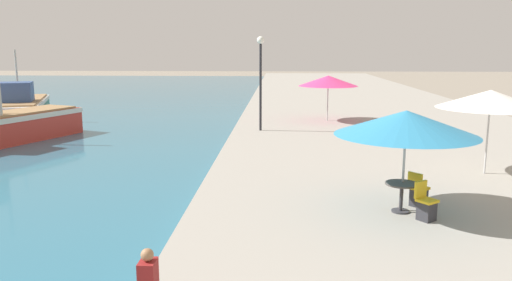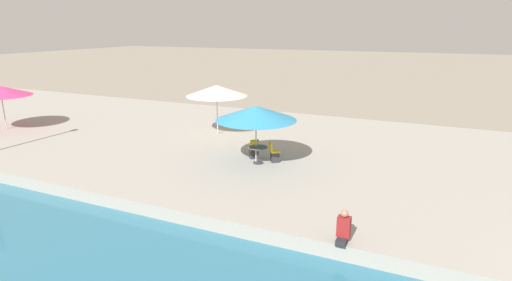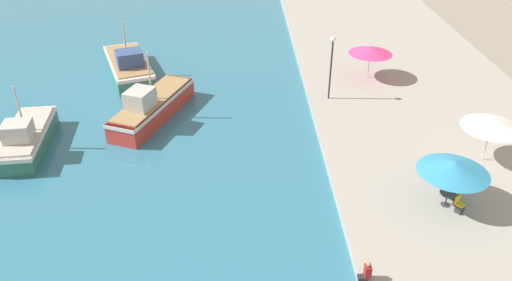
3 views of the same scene
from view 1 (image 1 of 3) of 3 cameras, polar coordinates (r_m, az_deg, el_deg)
The scene contains 11 objects.
quay_promenade at distance 37.27m, azimuth 11.53°, elevation 3.74°, with size 16.00×90.00×0.51m.
fishing_boat_mid at distance 26.36m, azimuth -27.23°, elevation 1.60°, with size 5.02×8.43×4.68m.
fishing_boat_far at distance 34.11m, azimuth -25.43°, elevation 3.43°, with size 5.32×8.32×4.40m.
cafe_umbrella_pink at distance 12.63m, azimuth 16.78°, elevation 1.94°, with size 3.48×3.48×2.52m.
cafe_umbrella_white at distance 17.42m, azimuth 25.23°, elevation 4.30°, with size 3.32×3.32×2.71m.
cafe_umbrella_striped at distance 28.03m, azimuth 8.25°, elevation 6.77°, with size 3.29×3.29×2.51m.
cafe_table at distance 12.84m, azimuth 16.28°, elevation -5.57°, with size 0.80×0.80×0.74m.
cafe_chair_left at distance 13.47m, azimuth 18.05°, elevation -5.84°, with size 0.59×0.58×0.91m.
cafe_chair_right at distance 12.48m, azimuth 18.84°, elevation -7.18°, with size 0.58×0.59×0.91m.
person_at_quay at distance 8.32m, azimuth -12.49°, elevation -15.30°, with size 0.51×0.36×0.93m.
lamppost at distance 24.32m, azimuth 0.53°, elevation 8.38°, with size 0.36×0.36×4.56m.
Camera 1 is at (2.34, 0.40, 4.51)m, focal length 35.00 mm.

